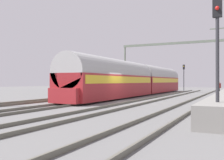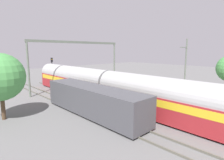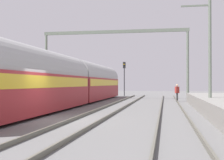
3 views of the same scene
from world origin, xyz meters
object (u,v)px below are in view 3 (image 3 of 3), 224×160
Objects in this scene: catenary_gantry at (114,47)px; person_crossing at (177,91)px; passenger_train at (72,81)px; freight_car at (15,88)px; railway_signal_far at (124,74)px.

person_crossing is at bearing -25.00° from catenary_gantry.
freight_car is at bearing -151.76° from passenger_train.
catenary_gantry is (-6.87, 3.20, 4.88)m from person_crossing.
passenger_train is 10.90m from person_crossing.
person_crossing is (8.91, 6.21, -0.94)m from passenger_train.
railway_signal_far is 10.07m from catenary_gantry.
passenger_train is 19.23m from railway_signal_far.
railway_signal_far reaches higher than person_crossing.
railway_signal_far is at bearing 79.81° from person_crossing.
person_crossing is (12.99, 8.40, -0.44)m from freight_car.
person_crossing is at bearing -61.51° from railway_signal_far.
freight_car is 0.78× the size of catenary_gantry.
freight_car is at bearing 174.20° from person_crossing.
freight_car is 22.18m from railway_signal_far.
passenger_train is 6.69× the size of railway_signal_far.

